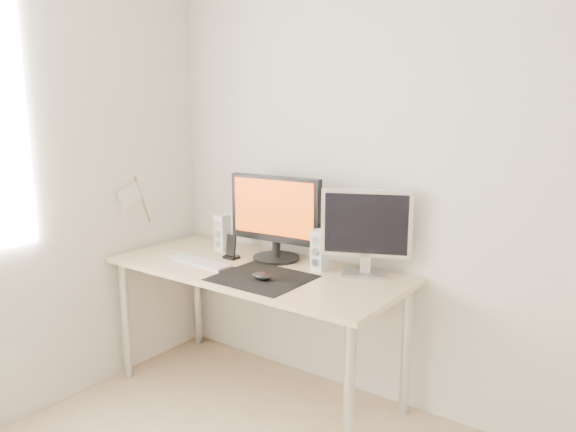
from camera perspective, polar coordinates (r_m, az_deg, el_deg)
The scene contains 11 objects.
wall_back at distance 2.74m, azimuth 17.05°, elevation 3.97°, with size 3.50×3.50×0.00m, color white.
mousepad at distance 2.80m, azimuth -2.65°, elevation -6.30°, with size 0.45×0.40×0.00m, color black.
mouse at distance 2.75m, azimuth -2.71°, elevation -6.13°, with size 0.10×0.06×0.04m, color black.
desk at distance 3.00m, azimuth -3.23°, elevation -6.62°, with size 1.60×0.70×0.73m.
main_monitor at distance 3.05m, azimuth -1.30°, elevation 0.14°, with size 0.55×0.28×0.47m.
second_monitor at distance 2.81m, azimuth 7.95°, elevation -1.21°, with size 0.43×0.23×0.43m.
speaker_left at distance 3.29m, azimuth -6.67°, elevation -1.70°, with size 0.07×0.08×0.21m.
speaker_right at distance 2.90m, azimuth 3.22°, elevation -3.46°, with size 0.07×0.08×0.21m.
keyboard at distance 3.08m, azimuth -9.10°, elevation -4.63°, with size 0.42×0.13×0.02m.
phone_dock at distance 3.13m, azimuth -5.78°, elevation -3.59°, with size 0.08×0.07×0.14m.
pennant at distance 3.36m, azimuth -15.39°, elevation 1.91°, with size 0.01×0.23×0.29m.
Camera 1 is at (0.87, -0.83, 1.59)m, focal length 35.00 mm.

